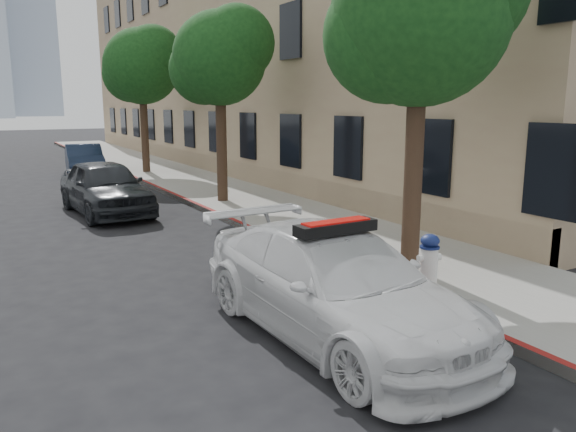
{
  "coord_description": "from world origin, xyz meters",
  "views": [
    {
      "loc": [
        -3.36,
        -8.91,
        2.92
      ],
      "look_at": [
        1.33,
        -0.62,
        1.0
      ],
      "focal_mm": 35.0,
      "sensor_mm": 36.0,
      "label": 1
    }
  ],
  "objects_px": {
    "parked_car_far": "(84,160)",
    "fire_hydrant": "(429,264)",
    "police_car": "(335,284)",
    "parked_car_mid": "(105,187)"
  },
  "relations": [
    {
      "from": "police_car",
      "to": "parked_car_mid",
      "type": "bearing_deg",
      "value": 92.81
    },
    {
      "from": "parked_car_far",
      "to": "fire_hydrant",
      "type": "distance_m",
      "value": 18.22
    },
    {
      "from": "parked_car_far",
      "to": "fire_hydrant",
      "type": "height_order",
      "value": "parked_car_far"
    },
    {
      "from": "fire_hydrant",
      "to": "parked_car_far",
      "type": "bearing_deg",
      "value": 108.23
    },
    {
      "from": "police_car",
      "to": "fire_hydrant",
      "type": "relative_size",
      "value": 5.3
    },
    {
      "from": "fire_hydrant",
      "to": "police_car",
      "type": "bearing_deg",
      "value": -157.5
    },
    {
      "from": "police_car",
      "to": "parked_car_mid",
      "type": "relative_size",
      "value": 1.11
    },
    {
      "from": "parked_car_far",
      "to": "fire_hydrant",
      "type": "bearing_deg",
      "value": -78.89
    },
    {
      "from": "parked_car_mid",
      "to": "fire_hydrant",
      "type": "height_order",
      "value": "parked_car_mid"
    },
    {
      "from": "police_car",
      "to": "parked_car_far",
      "type": "relative_size",
      "value": 1.23
    }
  ]
}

